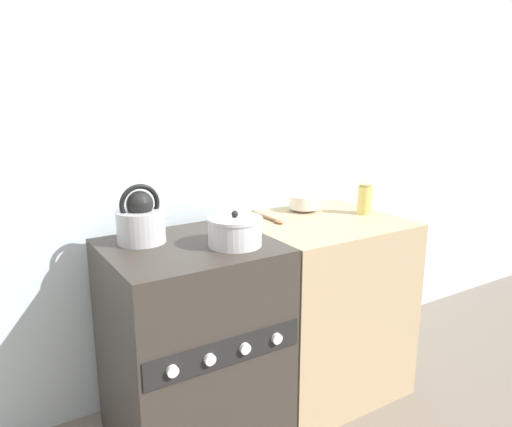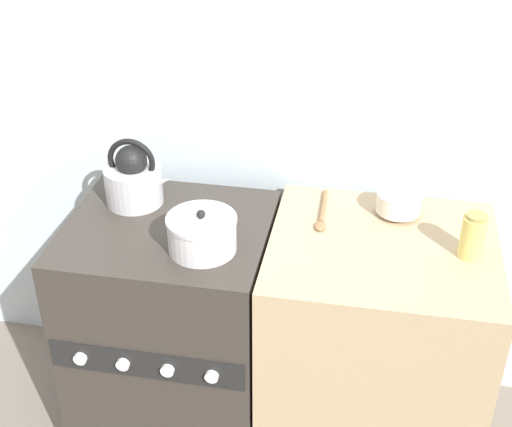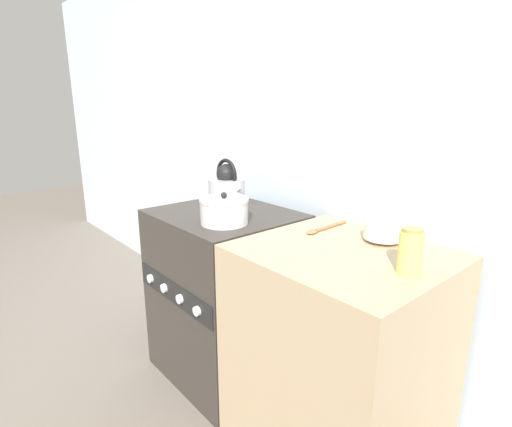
{
  "view_description": "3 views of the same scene",
  "coord_description": "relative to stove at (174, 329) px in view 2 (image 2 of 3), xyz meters",
  "views": [
    {
      "loc": [
        -0.8,
        -1.49,
        1.52
      ],
      "look_at": [
        0.31,
        0.29,
        0.99
      ],
      "focal_mm": 35.0,
      "sensor_mm": 36.0,
      "label": 1
    },
    {
      "loc": [
        0.66,
        -1.61,
        2.19
      ],
      "look_at": [
        0.3,
        0.33,
        0.97
      ],
      "focal_mm": 50.0,
      "sensor_mm": 36.0,
      "label": 2
    },
    {
      "loc": [
        1.57,
        -0.83,
        1.42
      ],
      "look_at": [
        0.24,
        0.31,
        0.94
      ],
      "focal_mm": 28.0,
      "sensor_mm": 36.0,
      "label": 3
    }
  ],
  "objects": [
    {
      "name": "enamel_bowl",
      "position": [
        0.76,
        0.23,
        0.49
      ],
      "size": [
        0.15,
        0.15,
        0.08
      ],
      "color": "beige",
      "rests_on": "counter"
    },
    {
      "name": "cooking_pot",
      "position": [
        0.15,
        -0.11,
        0.51
      ],
      "size": [
        0.22,
        0.22,
        0.15
      ],
      "color": "silver",
      "rests_on": "stove"
    },
    {
      "name": "storage_jar",
      "position": [
        0.98,
        0.02,
        0.52
      ],
      "size": [
        0.08,
        0.08,
        0.15
      ],
      "color": "#E0CC66",
      "rests_on": "counter"
    },
    {
      "name": "counter",
      "position": [
        0.72,
        0.03,
        -0.0
      ],
      "size": [
        0.74,
        0.66,
        0.89
      ],
      "color": "tan",
      "rests_on": "ground_plane"
    },
    {
      "name": "stove",
      "position": [
        0.0,
        0.0,
        0.0
      ],
      "size": [
        0.68,
        0.63,
        0.9
      ],
      "color": "#332D28",
      "rests_on": "ground_plane"
    },
    {
      "name": "kettle",
      "position": [
        -0.15,
        0.13,
        0.54
      ],
      "size": [
        0.24,
        0.2,
        0.24
      ],
      "color": "#B2B2B7",
      "rests_on": "stove"
    },
    {
      "name": "wooden_spoon",
      "position": [
        0.5,
        0.17,
        0.45
      ],
      "size": [
        0.04,
        0.26,
        0.02
      ],
      "color": "olive",
      "rests_on": "counter"
    },
    {
      "name": "wall_back",
      "position": [
        0.0,
        0.43,
        0.8
      ],
      "size": [
        7.0,
        0.06,
        2.5
      ],
      "color": "silver",
      "rests_on": "ground_plane"
    }
  ]
}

